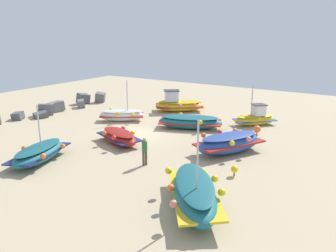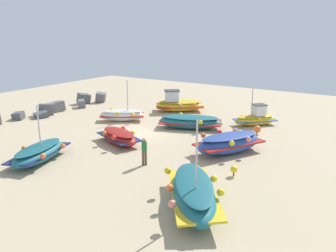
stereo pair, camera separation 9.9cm
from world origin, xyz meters
name	(u,v)px [view 1 (the left image)]	position (x,y,z in m)	size (l,w,h in m)	color
ground_plane	(138,134)	(0.00, 0.00, 0.00)	(50.79, 50.79, 0.00)	tan
fishing_boat_0	(190,122)	(3.58, -2.59, 0.55)	(3.68, 5.45, 1.11)	#1E6670
fishing_boat_1	(119,137)	(-2.47, -0.25, 0.50)	(2.87, 4.19, 1.02)	maroon
fishing_boat_2	(178,104)	(8.43, 1.40, 0.67)	(4.42, 4.98, 2.12)	gold
fishing_boat_3	(255,118)	(7.43, -6.68, 0.58)	(3.63, 3.42, 3.37)	gold
fishing_boat_4	(194,193)	(-7.66, -9.03, 0.69)	(5.51, 4.76, 4.28)	#1E6670
fishing_boat_5	(229,143)	(-0.10, -7.52, 0.68)	(5.06, 3.83, 1.30)	#2D4C9E
fishing_boat_6	(39,153)	(-7.73, 1.57, 0.53)	(4.77, 3.06, 3.51)	#1E6670
fishing_boat_7	(122,115)	(2.48, 3.60, 0.53)	(3.32, 4.01, 3.62)	white
person_walking	(145,149)	(-4.78, -4.18, 0.98)	(0.32, 0.32, 1.69)	brown
breakwater_rocks	(41,110)	(0.01, 11.25, 0.47)	(16.76, 2.83, 1.31)	#4C5156
mooring_buoy_0	(234,169)	(-3.43, -9.24, 0.39)	(0.40, 0.40, 0.60)	#3F3F42
mooring_buoy_1	(257,129)	(4.93, -7.70, 0.41)	(0.55, 0.55, 0.68)	#3F3F42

